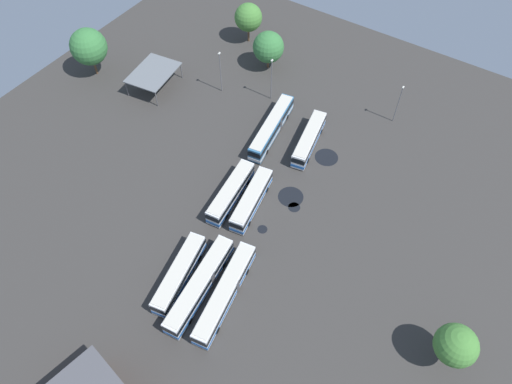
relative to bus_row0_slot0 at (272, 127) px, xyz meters
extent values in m
plane|color=#383533|center=(15.99, 6.07, -1.77)|extent=(113.99, 113.99, 0.00)
cube|color=teal|center=(0.05, 0.01, -0.02)|extent=(16.13, 4.97, 2.90)
cube|color=beige|center=(0.05, 0.01, 1.50)|extent=(15.47, 4.68, 0.14)
cube|color=black|center=(0.05, 0.01, 0.44)|extent=(16.21, 5.02, 0.93)
cube|color=silver|center=(0.05, 0.01, -0.84)|extent=(16.21, 5.02, 0.58)
cube|color=black|center=(7.94, 1.29, 0.54)|extent=(0.38, 1.99, 1.07)
cube|color=#47474C|center=(-1.68, -0.27, -0.02)|extent=(1.29, 2.61, 2.79)
cylinder|color=black|center=(4.75, 1.91, -1.27)|extent=(1.04, 0.46, 1.00)
cylinder|color=black|center=(5.11, -0.31, -1.27)|extent=(1.04, 0.46, 1.00)
cylinder|color=black|center=(-5.01, 0.33, -1.27)|extent=(1.04, 0.46, 1.00)
cylinder|color=black|center=(-4.64, -1.89, -1.27)|extent=(1.04, 0.46, 1.00)
cube|color=silver|center=(-1.12, 7.29, -0.02)|extent=(12.81, 4.78, 2.90)
cube|color=beige|center=(-1.12, 7.29, 1.50)|extent=(12.28, 4.49, 0.14)
cube|color=black|center=(-1.12, 7.29, 0.44)|extent=(12.88, 4.83, 0.93)
cube|color=#1E56A8|center=(-1.12, 7.29, -0.84)|extent=(12.88, 4.83, 0.58)
cube|color=black|center=(5.07, 8.48, 0.54)|extent=(0.44, 1.98, 1.07)
cylinder|color=black|center=(2.49, 9.13, -1.27)|extent=(1.04, 0.48, 1.00)
cylinder|color=black|center=(2.92, 6.92, -1.27)|extent=(1.04, 0.48, 1.00)
cylinder|color=black|center=(-5.17, 7.66, -1.27)|extent=(1.04, 0.48, 1.00)
cylinder|color=black|center=(-4.74, 5.45, -1.27)|extent=(1.04, 0.48, 1.00)
cube|color=silver|center=(16.56, 2.40, -0.02)|extent=(12.80, 3.97, 2.90)
cube|color=beige|center=(16.56, 2.40, 1.50)|extent=(12.27, 3.72, 0.14)
cube|color=black|center=(16.56, 2.40, 0.44)|extent=(12.86, 4.02, 0.93)
cube|color=#1E56A8|center=(16.56, 2.40, -0.84)|extent=(12.86, 4.02, 0.58)
cube|color=black|center=(22.82, 3.18, 0.54)|extent=(0.31, 2.00, 1.07)
cylinder|color=black|center=(20.30, 4.00, -1.27)|extent=(1.03, 0.42, 1.00)
cylinder|color=black|center=(20.57, 1.77, -1.27)|extent=(1.03, 0.42, 1.00)
cylinder|color=black|center=(12.55, 3.04, -1.27)|extent=(1.03, 0.42, 1.00)
cylinder|color=black|center=(12.83, 0.81, -1.27)|extent=(1.03, 0.42, 1.00)
cube|color=silver|center=(15.92, 6.10, -0.02)|extent=(12.37, 4.49, 2.90)
cube|color=beige|center=(15.92, 6.10, 1.50)|extent=(11.85, 4.21, 0.14)
cube|color=black|center=(15.92, 6.10, 0.44)|extent=(12.43, 4.53, 0.93)
cube|color=#1E56A8|center=(15.92, 6.10, -0.84)|extent=(12.43, 4.53, 0.58)
cube|color=black|center=(21.91, 7.14, 0.54)|extent=(0.40, 1.99, 1.07)
cylinder|color=black|center=(19.43, 7.86, -1.27)|extent=(1.04, 0.47, 1.00)
cylinder|color=black|center=(19.82, 5.64, -1.27)|extent=(1.04, 0.47, 1.00)
cylinder|color=black|center=(12.03, 6.57, -1.27)|extent=(1.04, 0.47, 1.00)
cylinder|color=black|center=(12.41, 4.35, -1.27)|extent=(1.04, 0.47, 1.00)
cube|color=silver|center=(33.00, 4.72, -0.02)|extent=(13.06, 4.93, 2.90)
cube|color=beige|center=(33.00, 4.72, 1.50)|extent=(12.52, 4.63, 0.14)
cube|color=black|center=(33.00, 4.72, 0.44)|extent=(13.13, 4.98, 0.93)
cube|color=#1E56A8|center=(33.00, 4.72, -0.84)|extent=(13.13, 4.98, 0.58)
cube|color=black|center=(39.30, 5.99, 0.54)|extent=(0.45, 1.98, 1.07)
cylinder|color=black|center=(36.68, 6.61, -1.27)|extent=(1.04, 0.49, 1.00)
cylinder|color=black|center=(37.12, 4.40, -1.27)|extent=(1.04, 0.49, 1.00)
cylinder|color=black|center=(28.88, 5.04, -1.27)|extent=(1.04, 0.49, 1.00)
cylinder|color=black|center=(29.32, 2.83, -1.27)|extent=(1.04, 0.49, 1.00)
cube|color=silver|center=(32.77, 8.33, -0.02)|extent=(16.12, 4.30, 2.90)
cube|color=beige|center=(32.77, 8.33, 1.50)|extent=(15.46, 4.03, 0.14)
cube|color=black|center=(32.77, 8.33, 0.44)|extent=(16.20, 4.34, 0.93)
cube|color=#1E56A8|center=(32.77, 8.33, -0.84)|extent=(16.20, 4.34, 0.58)
cube|color=black|center=(40.70, 9.26, 0.54)|extent=(0.29, 2.00, 1.07)
cube|color=#47474C|center=(31.02, 8.12, -0.02)|extent=(1.19, 2.58, 2.79)
cylinder|color=black|center=(37.54, 10.02, -1.27)|extent=(1.03, 0.42, 1.00)
cylinder|color=black|center=(37.81, 7.79, -1.27)|extent=(1.03, 0.42, 1.00)
cylinder|color=black|center=(27.73, 8.86, -1.27)|extent=(1.03, 0.42, 1.00)
cylinder|color=black|center=(27.99, 6.63, -1.27)|extent=(1.03, 0.42, 1.00)
cube|color=silver|center=(31.82, 12.13, -0.02)|extent=(16.13, 5.04, 2.90)
cube|color=beige|center=(31.82, 12.13, 1.50)|extent=(15.47, 4.74, 0.14)
cube|color=black|center=(31.82, 12.13, 0.44)|extent=(16.21, 5.08, 0.93)
cube|color=#1E56A8|center=(31.82, 12.13, -0.84)|extent=(16.21, 5.08, 0.58)
cube|color=black|center=(39.70, 13.45, 0.54)|extent=(0.39, 1.99, 1.07)
cube|color=#47474C|center=(30.09, 11.84, -0.02)|extent=(1.30, 2.61, 2.79)
cylinder|color=black|center=(36.51, 14.06, -1.27)|extent=(1.04, 0.46, 1.00)
cylinder|color=black|center=(36.88, 11.84, -1.27)|extent=(1.04, 0.46, 1.00)
cylinder|color=black|center=(26.76, 12.43, -1.27)|extent=(1.04, 0.46, 1.00)
cylinder|color=black|center=(27.13, 10.21, -1.27)|extent=(1.04, 0.46, 1.00)
cube|color=black|center=(52.44, 2.84, -0.67)|extent=(1.78, 0.41, 2.20)
cube|color=slate|center=(1.62, -26.97, 1.89)|extent=(11.00, 8.80, 0.20)
cylinder|color=#59595B|center=(5.84, -22.90, 0.01)|extent=(0.20, 0.20, 3.56)
cylinder|color=#59595B|center=(6.78, -29.74, 0.01)|extent=(0.20, 0.20, 3.56)
cylinder|color=#59595B|center=(-3.55, -24.20, 0.01)|extent=(0.20, 0.20, 3.56)
cylinder|color=#59595B|center=(-2.60, -31.03, 0.01)|extent=(0.20, 0.20, 3.56)
cylinder|color=slate|center=(-8.28, -5.37, 2.76)|extent=(0.16, 0.16, 9.07)
cube|color=silver|center=(-8.28, -5.37, 7.47)|extent=(0.56, 0.28, 0.20)
cylinder|color=slate|center=(-15.79, 17.65, 2.26)|extent=(0.16, 0.16, 8.07)
cube|color=silver|center=(-15.79, 17.65, 6.48)|extent=(0.56, 0.28, 0.20)
cylinder|color=slate|center=(-4.78, -14.94, 2.68)|extent=(0.16, 0.16, 8.90)
cube|color=silver|center=(-4.78, -14.94, 7.30)|extent=(0.56, 0.28, 0.20)
cylinder|color=brown|center=(23.00, 41.63, -0.21)|extent=(0.44, 0.44, 3.13)
sphere|color=#478438|center=(23.00, 41.63, 3.72)|extent=(5.55, 5.55, 5.55)
cylinder|color=brown|center=(5.18, -40.11, -0.02)|extent=(0.44, 0.44, 3.50)
sphere|color=#387A3D|center=(5.18, -40.11, 4.85)|extent=(7.35, 7.35, 7.35)
cylinder|color=brown|center=(-16.25, -11.13, -0.60)|extent=(0.44, 0.44, 2.35)
sphere|color=#387A3D|center=(-16.25, -11.13, 3.31)|extent=(6.43, 6.43, 6.43)
cylinder|color=brown|center=(-21.77, -19.78, -0.11)|extent=(0.44, 0.44, 3.33)
sphere|color=#478438|center=(-21.77, -19.78, 4.10)|extent=(6.00, 6.00, 6.00)
cylinder|color=black|center=(25.78, 5.42, -1.77)|extent=(1.73, 1.73, 0.01)
cylinder|color=black|center=(18.83, 10.11, -1.77)|extent=(1.64, 1.64, 0.01)
cylinder|color=black|center=(-0.50, 11.42, -1.77)|extent=(4.24, 4.24, 0.01)
cylinder|color=black|center=(12.26, 12.16, -1.77)|extent=(2.05, 2.05, 0.01)
cylinder|color=black|center=(10.71, 10.58, -1.77)|extent=(4.35, 4.35, 0.01)
camera|label=1|loc=(54.11, 32.06, 62.81)|focal=33.40mm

